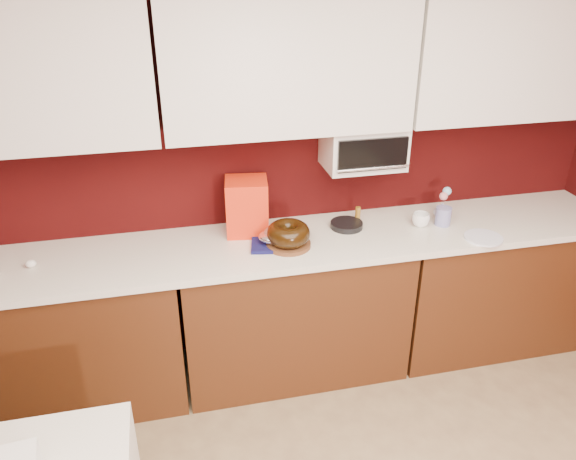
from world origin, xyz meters
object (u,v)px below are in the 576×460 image
Objects in this scene: foil_ham_nest at (274,236)px; pandoro_box at (247,206)px; coffee_mug at (421,218)px; flower_vase at (442,210)px; bundt_cake at (288,233)px; blue_jar at (443,216)px; toaster_oven at (363,146)px.

foil_ham_nest is 0.54× the size of pandoro_box.
foil_ham_nest is at bearing -177.31° from coffee_mug.
flower_vase is (0.17, 0.07, 0.01)m from coffee_mug.
bundt_cake is 2.10× the size of flower_vase.
blue_jar is at bearing -4.68° from coffee_mug.
pandoro_box reaches higher than bundt_cake.
flower_vase is at bearing 3.80° from pandoro_box.
coffee_mug is at bearing -0.84° from pandoro_box.
toaster_oven is 0.75m from pandoro_box.
foil_ham_nest is at bearing -160.75° from toaster_oven.
pandoro_box is (-0.12, 0.20, 0.11)m from foil_ham_nest.
foil_ham_nest is at bearing -173.97° from flower_vase.
foil_ham_nest is (-0.57, -0.20, -0.42)m from toaster_oven.
bundt_cake is 0.31m from pandoro_box.
coffee_mug is (0.90, 0.04, -0.01)m from foil_ham_nest.
toaster_oven is at bearing 7.78° from pandoro_box.
pandoro_box is (-0.19, 0.23, 0.08)m from bundt_cake.
blue_jar is 0.09m from flower_vase.
toaster_oven is 4.50× the size of coffee_mug.
toaster_oven is 3.90× the size of flower_vase.
bundt_cake is 2.19× the size of blue_jar.
blue_jar is (0.97, 0.06, -0.02)m from bundt_cake.
toaster_oven reaches higher than foil_ham_nest.
coffee_mug is at bearing 2.69° from foil_ham_nest.
toaster_oven is 0.65m from blue_jar.
blue_jar is at bearing -19.49° from toaster_oven.
flower_vase is at bearing 8.22° from bundt_cake.
pandoro_box is at bearing 119.97° from foil_ham_nest.
bundt_cake is 2.42× the size of coffee_mug.
pandoro_box is 2.93× the size of blue_jar.
pandoro_box is (-0.68, 0.00, -0.31)m from toaster_oven.
blue_jar is (1.16, -0.17, -0.11)m from pandoro_box.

